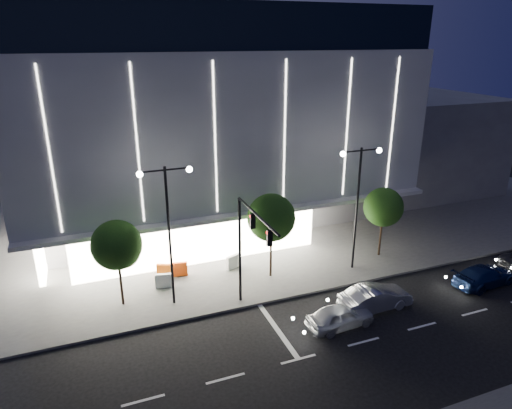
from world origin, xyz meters
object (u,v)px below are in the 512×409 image
(barrier_d, at_px, (233,262))
(barrier_a, at_px, (165,271))
(tree_mid, at_px, (271,220))
(tree_right, at_px, (383,209))
(car_third, at_px, (484,276))
(barrier_c, at_px, (180,269))
(tree_left, at_px, (117,247))
(car_second, at_px, (375,298))
(car_lead, at_px, (340,316))
(traffic_mast, at_px, (248,239))
(street_lamp_east, at_px, (358,191))
(barrier_b, at_px, (164,281))
(street_lamp_west, at_px, (168,217))

(barrier_d, bearing_deg, barrier_a, 152.35)
(tree_mid, relative_size, tree_right, 1.12)
(tree_mid, xyz_separation_m, car_third, (13.05, -6.16, -3.64))
(barrier_a, height_order, barrier_c, same)
(car_third, relative_size, barrier_a, 4.35)
(tree_left, relative_size, barrier_c, 5.20)
(barrier_a, bearing_deg, car_second, -13.40)
(tree_left, distance_m, car_second, 15.98)
(barrier_a, distance_m, barrier_c, 1.01)
(barrier_c, bearing_deg, car_lead, -40.12)
(traffic_mast, bearing_deg, barrier_d, 80.82)
(tree_left, relative_size, car_second, 1.24)
(tree_mid, relative_size, barrier_a, 5.59)
(car_lead, xyz_separation_m, barrier_d, (-3.59, 8.77, -0.05))
(street_lamp_east, relative_size, car_lead, 2.20)
(barrier_a, bearing_deg, tree_left, -119.04)
(street_lamp_east, height_order, car_lead, street_lamp_east)
(street_lamp_east, bearing_deg, barrier_a, 165.16)
(car_third, xyz_separation_m, barrier_b, (-20.33, 7.23, -0.04))
(tree_mid, bearing_deg, barrier_c, 159.03)
(tree_right, relative_size, barrier_d, 5.01)
(tree_mid, bearing_deg, tree_left, -180.00)
(tree_left, relative_size, barrier_d, 5.20)
(barrier_a, height_order, barrier_b, same)
(tree_left, height_order, car_second, tree_left)
(street_lamp_west, relative_size, tree_right, 1.63)
(barrier_c, bearing_deg, traffic_mast, -53.37)
(traffic_mast, bearing_deg, car_lead, -34.50)
(tree_mid, relative_size, car_lead, 1.50)
(car_second, xyz_separation_m, barrier_c, (-10.42, 8.22, -0.11))
(tree_left, distance_m, tree_mid, 10.00)
(tree_right, distance_m, car_lead, 10.61)
(barrier_d, bearing_deg, barrier_b, 167.32)
(car_lead, xyz_separation_m, barrier_c, (-7.43, 9.06, -0.05))
(tree_left, height_order, barrier_a, tree_left)
(tree_left, distance_m, barrier_c, 5.75)
(tree_left, relative_size, car_third, 1.20)
(traffic_mast, xyz_separation_m, barrier_c, (-2.92, 5.96, -4.38))
(tree_right, bearing_deg, street_lamp_east, -161.37)
(traffic_mast, distance_m, car_second, 8.92)
(car_second, xyz_separation_m, barrier_b, (-11.76, 7.01, -0.11))
(traffic_mast, bearing_deg, street_lamp_east, 16.48)
(tree_right, xyz_separation_m, barrier_b, (-16.28, 1.07, -3.23))
(car_lead, bearing_deg, tree_mid, 8.69)
(street_lamp_west, xyz_separation_m, barrier_c, (1.08, 3.30, -5.31))
(street_lamp_west, relative_size, car_second, 1.95)
(barrier_c, distance_m, barrier_d, 3.85)
(traffic_mast, height_order, tree_mid, traffic_mast)
(car_third, height_order, barrier_b, car_third)
(traffic_mast, relative_size, tree_mid, 1.15)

